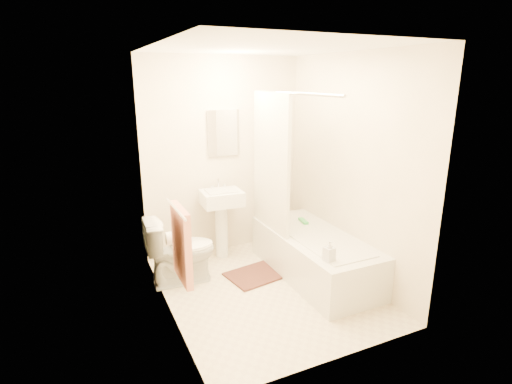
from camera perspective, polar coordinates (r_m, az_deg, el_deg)
name	(u,v)px	position (r m, az deg, el deg)	size (l,w,h in m)	color
floor	(266,289)	(4.31, 1.44, -13.73)	(2.40, 2.40, 0.00)	beige
ceiling	(268,47)	(3.76, 1.71, 19.98)	(2.40, 2.40, 0.00)	white
wall_back	(223,157)	(4.94, -4.67, 4.98)	(2.00, 0.02, 2.40)	beige
wall_left	(164,190)	(3.55, -13.06, 0.23)	(0.02, 2.40, 2.40)	beige
wall_right	(350,169)	(4.39, 13.35, 3.21)	(0.02, 2.40, 2.40)	beige
mirror	(223,133)	(4.87, -4.67, 8.40)	(0.40, 0.03, 0.55)	white
curtain_rod	(291,93)	(3.98, 4.98, 13.94)	(0.03, 0.03, 1.70)	silver
shower_curtain	(271,164)	(4.43, 2.16, 4.00)	(0.04, 0.80, 1.55)	silver
towel_bar	(176,209)	(3.35, -11.37, -2.39)	(0.02, 0.02, 0.60)	silver
towel	(182,244)	(3.47, -10.60, -7.35)	(0.06, 0.45, 0.66)	#CC7266
toilet_paper	(172,238)	(3.83, -11.95, -6.42)	(0.12, 0.12, 0.11)	white
toilet	(181,251)	(4.38, -10.69, -8.24)	(0.41, 0.74, 0.72)	white
sink	(222,221)	(4.87, -4.90, -4.21)	(0.47, 0.38, 0.93)	white
bathtub	(314,255)	(4.55, 8.24, -8.89)	(0.74, 1.69, 0.47)	silver
bath_mat	(257,275)	(4.58, 0.08, -11.71)	(0.63, 0.47, 0.02)	#471E19
soap_bottle	(329,251)	(3.84, 10.42, -8.29)	(0.09, 0.09, 0.20)	silver
scrub_brush	(303,221)	(4.80, 6.77, -4.18)	(0.06, 0.19, 0.04)	green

